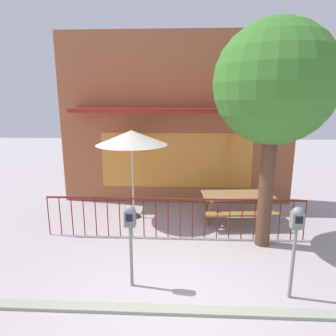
# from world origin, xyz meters

# --- Properties ---
(ground) EXTENTS (40.00, 40.00, 0.00)m
(ground) POSITION_xyz_m (0.00, 0.00, 0.00)
(ground) COLOR #A79EA1
(pub_storefront) EXTENTS (7.10, 1.28, 5.11)m
(pub_storefront) POSITION_xyz_m (0.00, 4.74, 2.55)
(pub_storefront) COLOR brown
(pub_storefront) RESTS_ON ground
(patio_fence_front) EXTENTS (5.99, 0.04, 0.97)m
(patio_fence_front) POSITION_xyz_m (-0.00, 2.04, 0.66)
(patio_fence_front) COLOR maroon
(patio_fence_front) RESTS_ON ground
(picnic_table_left) EXTENTS (1.90, 1.50, 0.79)m
(picnic_table_left) POSITION_xyz_m (1.62, 3.03, 0.61)
(picnic_table_left) COLOR olive
(picnic_table_left) RESTS_ON ground
(patio_umbrella) EXTENTS (1.88, 1.88, 2.39)m
(patio_umbrella) POSITION_xyz_m (-1.15, 3.24, 2.19)
(patio_umbrella) COLOR #242626
(patio_umbrella) RESTS_ON ground
(parking_meter_near) EXTENTS (0.18, 0.17, 1.57)m
(parking_meter_near) POSITION_xyz_m (1.95, -0.03, 1.22)
(parking_meter_near) COLOR slate
(parking_meter_near) RESTS_ON ground
(parking_meter_far) EXTENTS (0.18, 0.17, 1.48)m
(parking_meter_far) POSITION_xyz_m (-0.68, 0.16, 1.15)
(parking_meter_far) COLOR gray
(parking_meter_far) RESTS_ON ground
(street_tree) EXTENTS (2.45, 2.45, 4.71)m
(street_tree) POSITION_xyz_m (1.98, 1.80, 3.45)
(street_tree) COLOR brown
(street_tree) RESTS_ON ground
(curb_edge) EXTENTS (9.94, 0.20, 0.11)m
(curb_edge) POSITION_xyz_m (0.00, -0.46, 0.00)
(curb_edge) COLOR gray
(curb_edge) RESTS_ON ground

